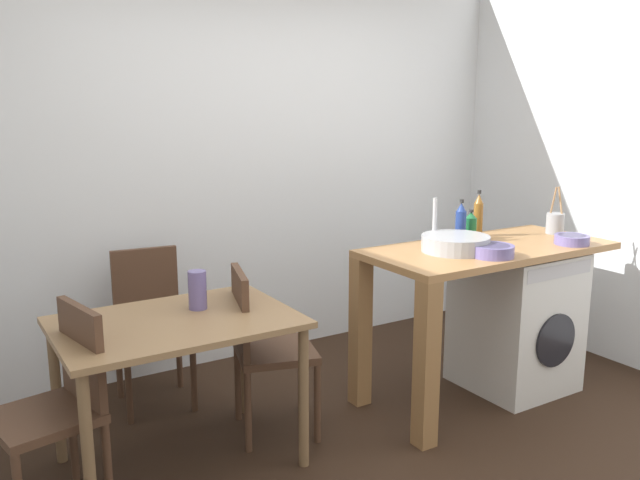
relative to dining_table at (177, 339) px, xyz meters
name	(u,v)px	position (x,y,z in m)	size (l,w,h in m)	color
ground_plane	(395,465)	(0.88, -0.56, -0.64)	(5.46, 5.46, 0.00)	black
wall_back	(238,161)	(0.88, 1.19, 0.71)	(4.60, 0.10, 2.70)	silver
dining_table	(177,339)	(0.00, 0.00, 0.00)	(1.10, 0.76, 0.74)	olive
chair_person_seat	(61,399)	(-0.55, -0.09, -0.14)	(0.47, 0.47, 0.90)	#4C3323
chair_opposite	(261,342)	(0.48, 0.07, -0.14)	(0.50, 0.50, 0.90)	#4C3323
chair_spare_by_wall	(150,318)	(0.11, 0.77, -0.14)	(0.44, 0.44, 0.90)	#4C3323
kitchen_counter	(461,277)	(1.61, -0.20, 0.12)	(1.50, 0.68, 0.92)	#9E7042
washing_machine	(516,319)	(2.09, -0.20, -0.21)	(0.60, 0.61, 0.86)	silver
sink_basin	(455,243)	(1.56, -0.20, 0.32)	(0.38, 0.38, 0.09)	#9EA0A5
tap	(435,222)	(1.56, -0.02, 0.42)	(0.02, 0.02, 0.28)	#B2B2B7
bottle_tall_green	(461,223)	(1.77, -0.02, 0.39)	(0.06, 0.06, 0.25)	navy
bottle_squat_brown	(471,226)	(1.88, 0.01, 0.36)	(0.07, 0.07, 0.18)	#19592D
bottle_clear_small	(478,215)	(1.98, 0.05, 0.41)	(0.06, 0.06, 0.29)	brown
mixing_bowl	(492,250)	(1.64, -0.40, 0.31)	(0.23, 0.23, 0.06)	slate
utensil_crock	(555,223)	(2.45, -0.15, 0.35)	(0.11, 0.11, 0.30)	gray
colander	(572,239)	(2.27, -0.42, 0.31)	(0.20, 0.20, 0.06)	slate
vase	(197,290)	(0.15, 0.10, 0.19)	(0.09, 0.09, 0.19)	slate
scissors	(496,250)	(1.77, -0.30, 0.28)	(0.15, 0.06, 0.01)	#B2B2B7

